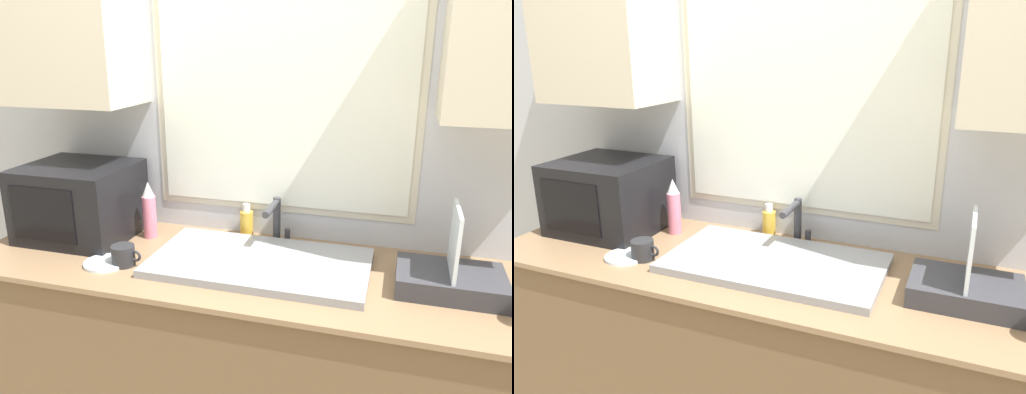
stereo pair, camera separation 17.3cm
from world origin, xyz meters
TOP-DOWN VIEW (x-y plane):
  - countertop at (0.00, 0.32)m, footprint 2.24×0.67m
  - wall_back at (0.00, 0.64)m, footprint 6.00×0.38m
  - sink_basin at (-0.00, 0.32)m, footprint 0.80×0.44m
  - faucet at (0.00, 0.54)m, footprint 0.08×0.19m
  - microwave at (-0.81, 0.41)m, footprint 0.44×0.39m
  - dish_rack at (0.66, 0.33)m, footprint 0.35×0.25m
  - spray_bottle at (-0.53, 0.47)m, footprint 0.06×0.06m
  - soap_bottle at (-0.14, 0.60)m, footprint 0.06×0.06m
  - mug_near_sink at (-0.49, 0.19)m, footprint 0.12×0.09m
  - small_plate at (-0.56, 0.17)m, footprint 0.16×0.16m

SIDE VIEW (x-z plane):
  - countertop at x=0.00m, z-range 0.00..0.89m
  - small_plate at x=-0.56m, z-range 0.89..0.90m
  - sink_basin at x=0.00m, z-range 0.89..0.92m
  - mug_near_sink at x=-0.49m, z-range 0.89..0.96m
  - dish_rack at x=0.66m, z-range 0.79..1.08m
  - soap_bottle at x=-0.14m, z-range 0.87..1.02m
  - spray_bottle at x=-0.53m, z-range 0.88..1.12m
  - faucet at x=0.00m, z-range 0.91..1.10m
  - microwave at x=-0.81m, z-range 0.89..1.19m
  - wall_back at x=0.00m, z-range 0.08..2.68m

